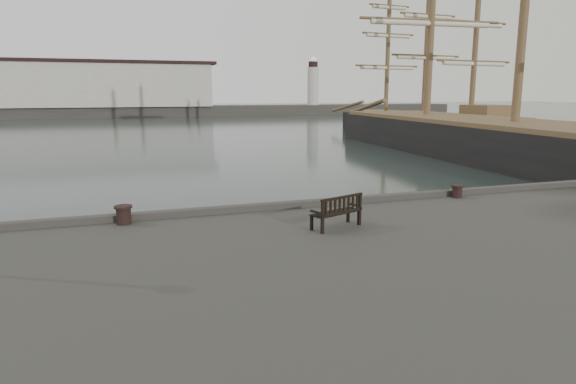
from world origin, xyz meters
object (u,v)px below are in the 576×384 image
at_px(bollard_left, 124,215).
at_px(bench, 336,218).
at_px(tall_ship_far, 422,129).
at_px(bollard_right, 457,191).
at_px(tall_ship_main, 512,151).

bearing_deg(bollard_left, bench, -23.05).
xyz_separation_m(bench, tall_ship_far, (27.78, 37.99, -1.07)).
xyz_separation_m(bollard_right, tall_ship_far, (22.68, 35.90, -1.02)).
bearing_deg(bench, tall_ship_main, 18.56).
height_order(tall_ship_main, tall_ship_far, tall_ship_main).
relative_size(bench, bollard_right, 3.65).
height_order(bollard_left, tall_ship_main, tall_ship_main).
relative_size(bollard_left, bollard_right, 1.19).
bearing_deg(bollard_right, tall_ship_main, 43.23).
bearing_deg(tall_ship_far, bench, -130.85).
distance_m(bench, bollard_left, 5.32).
distance_m(bollard_right, tall_ship_far, 42.48).
distance_m(tall_ship_main, tall_ship_far, 21.68).
distance_m(bench, tall_ship_main, 27.45).
xyz_separation_m(bollard_left, tall_ship_main, (26.18, 15.22, -1.00)).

